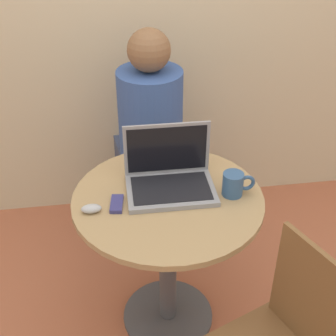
# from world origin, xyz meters

# --- Properties ---
(ground_plane) EXTENTS (12.00, 12.00, 0.00)m
(ground_plane) POSITION_xyz_m (0.00, 0.00, 0.00)
(ground_plane) COLOR #B26042
(round_table) EXTENTS (0.75, 0.75, 0.71)m
(round_table) POSITION_xyz_m (0.00, 0.00, 0.52)
(round_table) COLOR #4C4C51
(round_table) RESTS_ON ground_plane
(laptop) EXTENTS (0.35, 0.24, 0.24)m
(laptop) POSITION_xyz_m (0.02, 0.06, 0.76)
(laptop) COLOR gray
(laptop) RESTS_ON round_table
(cell_phone) EXTENTS (0.06, 0.11, 0.02)m
(cell_phone) POSITION_xyz_m (-0.20, -0.03, 0.71)
(cell_phone) COLOR navy
(cell_phone) RESTS_ON round_table
(computer_mouse) EXTENTS (0.08, 0.04, 0.03)m
(computer_mouse) POSITION_xyz_m (-0.29, -0.05, 0.72)
(computer_mouse) COLOR #B2B2B7
(computer_mouse) RESTS_ON round_table
(coffee_cup) EXTENTS (0.13, 0.08, 0.10)m
(coffee_cup) POSITION_xyz_m (0.26, -0.02, 0.75)
(coffee_cup) COLOR #335684
(coffee_cup) RESTS_ON round_table
(person_seated) EXTENTS (0.35, 0.51, 1.17)m
(person_seated) POSITION_xyz_m (-0.00, 0.69, 0.49)
(person_seated) COLOR #3D4766
(person_seated) RESTS_ON ground_plane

